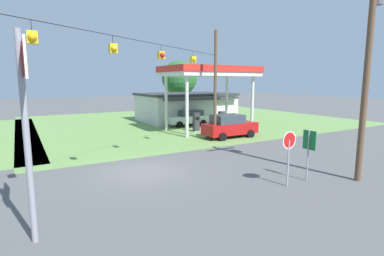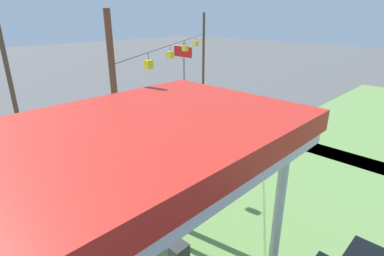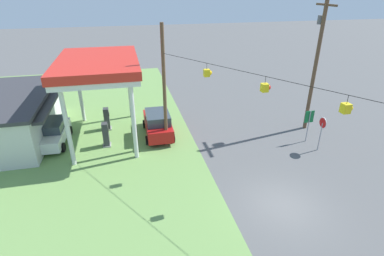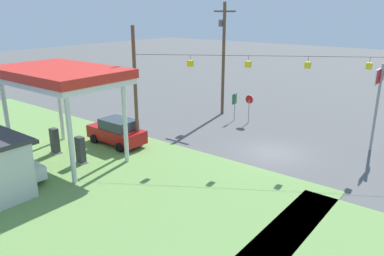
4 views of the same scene
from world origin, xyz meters
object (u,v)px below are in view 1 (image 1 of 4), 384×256
at_px(stop_sign_overhead, 25,93).
at_px(tree_behind_station, 179,78).
at_px(car_at_pumps_front, 229,126).
at_px(car_at_pumps_rear, 188,118).
at_px(gas_station_store, 186,107).
at_px(stop_sign_roadside, 289,147).
at_px(route_sign, 309,145).
at_px(fuel_pump_near, 196,123).
at_px(gas_station_canopy, 210,73).
at_px(utility_pole_main, 369,59).
at_px(fuel_pump_far, 221,121).

bearing_deg(stop_sign_overhead, tree_behind_station, 55.54).
bearing_deg(car_at_pumps_front, tree_behind_station, 74.19).
xyz_separation_m(car_at_pumps_rear, stop_sign_overhead, (-15.21, -17.88, 3.45)).
height_order(gas_station_store, stop_sign_roadside, gas_station_store).
distance_m(gas_station_store, car_at_pumps_front, 11.73).
distance_m(stop_sign_overhead, route_sign, 11.71).
distance_m(car_at_pumps_front, stop_sign_roadside, 11.71).
bearing_deg(route_sign, stop_sign_overhead, 178.37).
bearing_deg(route_sign, fuel_pump_near, 80.10).
distance_m(gas_station_store, tree_behind_station, 9.71).
bearing_deg(gas_station_store, gas_station_canopy, -102.55).
height_order(gas_station_canopy, tree_behind_station, tree_behind_station).
relative_size(fuel_pump_near, utility_pole_main, 0.18).
distance_m(car_at_pumps_rear, stop_sign_overhead, 23.72).
bearing_deg(stop_sign_roadside, car_at_pumps_front, -114.45).
distance_m(fuel_pump_far, utility_pole_main, 16.63).
height_order(fuel_pump_far, car_at_pumps_rear, fuel_pump_far).
relative_size(gas_station_store, utility_pole_main, 1.04).
height_order(gas_station_store, stop_sign_overhead, stop_sign_overhead).
height_order(gas_station_store, fuel_pump_far, gas_station_store).
bearing_deg(utility_pole_main, gas_station_store, 81.36).
distance_m(fuel_pump_near, car_at_pumps_front, 3.93).
relative_size(car_at_pumps_front, tree_behind_station, 0.60).
xyz_separation_m(fuel_pump_far, car_at_pumps_front, (-1.94, -3.82, 0.14)).
bearing_deg(tree_behind_station, car_at_pumps_front, -106.35).
relative_size(fuel_pump_far, car_at_pumps_rear, 0.40).
distance_m(gas_station_canopy, utility_pole_main, 15.71).
distance_m(fuel_pump_near, tree_behind_station, 17.88).
bearing_deg(gas_station_store, car_at_pumps_front, -100.97).
bearing_deg(fuel_pump_far, car_at_pumps_front, -116.98).
xyz_separation_m(car_at_pumps_front, utility_pole_main, (-1.31, -11.78, 4.64)).
relative_size(fuel_pump_far, route_sign, 0.75).
bearing_deg(gas_station_store, utility_pole_main, -98.64).
bearing_deg(route_sign, utility_pole_main, -29.93).
xyz_separation_m(route_sign, utility_pole_main, (2.11, -1.21, 3.92)).
xyz_separation_m(fuel_pump_far, tree_behind_station, (3.87, 16.02, 4.24)).
relative_size(gas_station_store, car_at_pumps_rear, 2.34).
height_order(fuel_pump_far, tree_behind_station, tree_behind_station).
bearing_deg(utility_pole_main, fuel_pump_far, 78.23).
bearing_deg(gas_station_store, tree_behind_station, 66.71).
xyz_separation_m(fuel_pump_near, stop_sign_roadside, (-3.93, -14.46, 0.96)).
height_order(gas_station_canopy, stop_sign_roadside, gas_station_canopy).
bearing_deg(gas_station_canopy, gas_station_store, 77.45).
relative_size(stop_sign_roadside, utility_pole_main, 0.25).
bearing_deg(utility_pole_main, fuel_pump_near, 88.53).
relative_size(car_at_pumps_rear, utility_pole_main, 0.45).
height_order(fuel_pump_far, car_at_pumps_front, car_at_pumps_front).
height_order(gas_station_canopy, gas_station_store, gas_station_canopy).
height_order(car_at_pumps_rear, route_sign, route_sign).
distance_m(gas_station_store, fuel_pump_far, 7.72).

